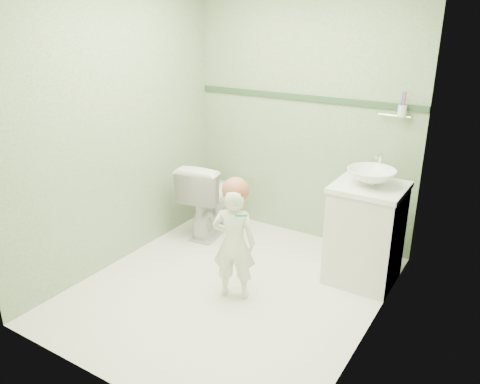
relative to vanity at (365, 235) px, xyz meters
The scene contains 12 objects.
ground 1.16m from the vanity, 140.19° to the right, with size 2.50×2.50×0.00m, color silver.
room_shell 1.35m from the vanity, 140.19° to the right, with size 2.50×2.54×2.40m.
trim_stripe 1.38m from the vanity, 147.36° to the left, with size 2.20×0.02×0.05m, color #2E4B2E.
vanity is the anchor object (origin of this frame).
counter 0.41m from the vanity, ahead, with size 0.54×0.52×0.04m, color white.
basin 0.49m from the vanity, ahead, with size 0.37×0.37×0.13m, color white.
faucet 0.60m from the vanity, 90.00° to the left, with size 0.03×0.13×0.18m.
cup_holder 1.05m from the vanity, 83.73° to the left, with size 0.26×0.07×0.21m.
toilet 1.58m from the vanity, behind, with size 0.42×0.73×0.74m, color white.
toddler 1.08m from the vanity, 135.12° to the right, with size 0.33×0.22×0.90m, color white.
hair_cap 1.16m from the vanity, 136.08° to the right, with size 0.20×0.20×0.20m, color #9E573C.
teal_toothbrush 1.12m from the vanity, 127.40° to the right, with size 0.10×0.14×0.08m.
Camera 1 is at (1.80, -2.74, 2.07)m, focal length 35.48 mm.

